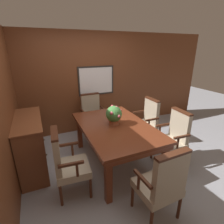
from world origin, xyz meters
TOP-DOWN VIEW (x-y plane):
  - ground_plane at (0.00, 0.00)m, footprint 14.00×14.00m
  - wall_back at (0.00, 1.76)m, footprint 7.20×0.08m
  - wall_left at (-1.58, 0.00)m, footprint 0.06×7.20m
  - dining_table at (0.07, 0.10)m, footprint 1.16×1.81m
  - chair_right_near at (1.05, -0.32)m, footprint 0.50×0.57m
  - chair_right_far at (1.03, 0.51)m, footprint 0.48×0.55m
  - chair_left_near at (-0.88, -0.30)m, footprint 0.51×0.57m
  - chair_head_near at (0.09, -1.18)m, footprint 0.56×0.49m
  - chair_head_far at (0.05, 1.40)m, footprint 0.56×0.49m
  - potted_plant at (0.07, 0.16)m, footprint 0.30×0.31m
  - sideboard_cabinet at (-1.34, 0.55)m, footprint 0.44×1.24m

SIDE VIEW (x-z plane):
  - ground_plane at x=0.00m, z-range 0.00..0.00m
  - sideboard_cabinet at x=-1.34m, z-range 0.00..0.96m
  - chair_right_near at x=1.05m, z-range 0.03..1.06m
  - chair_right_far at x=1.03m, z-range 0.03..1.06m
  - chair_left_near at x=-0.88m, z-range 0.03..1.06m
  - chair_head_near at x=0.09m, z-range 0.03..1.06m
  - chair_head_far at x=0.05m, z-range 0.03..1.06m
  - dining_table at x=0.07m, z-range 0.29..1.06m
  - potted_plant at x=0.07m, z-range 0.78..1.13m
  - wall_left at x=-1.58m, z-range 0.00..2.45m
  - wall_back at x=0.00m, z-range 0.00..2.45m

